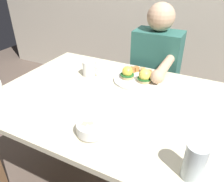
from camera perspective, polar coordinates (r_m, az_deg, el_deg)
The scene contains 7 objects.
dining_table at distance 1.24m, azimuth -1.23°, elevation -5.52°, with size 1.20×0.90×0.74m.
eggs_benedict_plate at distance 1.33m, azimuth 6.44°, elevation 3.67°, with size 0.27×0.27×0.09m.
fruit_bowl at distance 0.92m, azimuth -5.40°, elevation -9.62°, with size 0.12×0.12×0.06m.
coffee_mug at distance 1.39m, azimuth -5.87°, elevation 5.87°, with size 0.11×0.08×0.09m.
fork at distance 1.28m, azimuth -18.15°, elevation -0.21°, with size 0.13×0.11×0.00m.
water_glass_far at distance 0.79m, azimuth 20.55°, elevation -17.20°, with size 0.07×0.07×0.14m.
diner_person at distance 1.69m, azimuth 10.95°, elevation 4.94°, with size 0.34×0.54×1.14m.
Camera 1 is at (0.48, -0.89, 1.36)m, focal length 35.28 mm.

